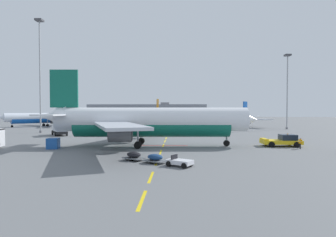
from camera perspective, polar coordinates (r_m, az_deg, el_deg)
The scene contains 14 objects.
ground at distance 65.22m, azimuth 19.56°, elevation -3.46°, with size 400.00×400.00×0.00m, color slate.
apron_paint_markings at distance 59.45m, azimuth -0.27°, elevation -3.85°, with size 8.00×95.49×0.01m.
airliner_foreground at distance 43.10m, azimuth -4.15°, elevation -0.66°, with size 34.75×34.61×12.20m.
pushback_tug at distance 46.95m, azimuth 23.01°, elevation -4.33°, with size 6.05×3.28×2.08m.
airliner_mid_left at distance 109.69m, azimuth -25.03°, elevation 0.14°, with size 23.45×23.09×9.71m.
airliner_far_center at distance 121.40m, azimuth -1.15°, elevation 0.70°, with size 31.79×32.63×11.56m.
airliner_far_right at distance 96.22m, azimuth 13.58°, elevation -0.04°, with size 21.82×23.57×9.20m.
fuel_service_truck at distance 67.34m, azimuth -21.94°, elevation -1.93°, with size 5.85×7.17×3.14m.
baggage_train at distance 29.50m, azimuth -2.70°, elevation -8.41°, with size 8.09×5.74×1.14m.
ground_crew_worker at distance 44.86m, azimuth 26.18°, elevation -4.61°, with size 0.41×0.64×1.63m.
uld_cargo_container at distance 43.96m, azimuth -23.10°, elevation -4.86°, with size 1.76×1.72×1.60m.
apron_light_mast_near at distance 78.18m, azimuth -25.45°, elevation 10.40°, with size 1.80×1.80×29.20m.
apron_light_mast_far at distance 91.88m, azimuth 23.90°, elevation 7.00°, with size 1.80×1.80×23.15m.
terminal_satellite at distance 190.65m, azimuth -4.20°, elevation 1.41°, with size 79.63×24.62×11.68m.
Camera 1 is at (20.20, -21.88, 5.65)m, focal length 28.85 mm.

